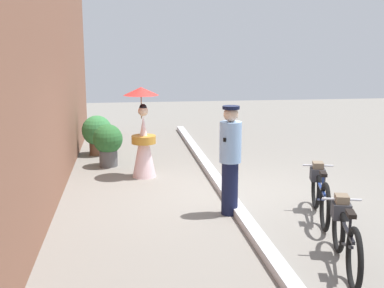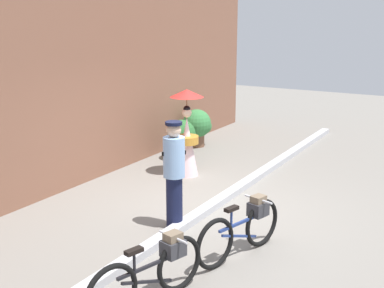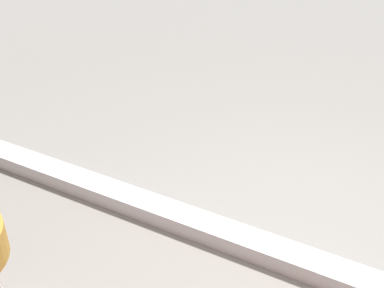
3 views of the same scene
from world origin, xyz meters
name	(u,v)px [view 3 (image 3 of 3)]	position (x,y,z in m)	size (l,w,h in m)	color
ground_plane	(336,282)	(0.00, 0.00, 0.00)	(30.00, 30.00, 0.00)	gray
sidewalk_curb	(338,276)	(0.00, 0.00, 0.06)	(14.00, 0.20, 0.12)	#B2B2B7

